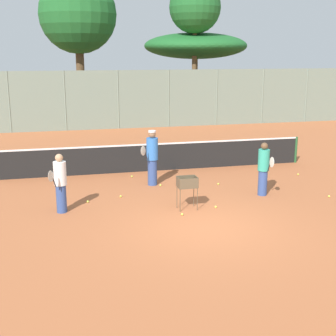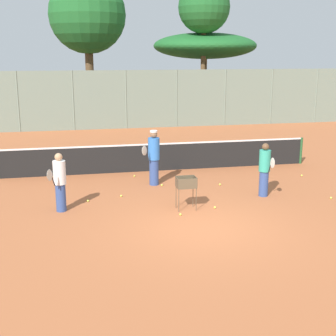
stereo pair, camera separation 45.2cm
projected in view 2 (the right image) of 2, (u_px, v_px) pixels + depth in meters
ground_plane at (202, 227)px, 12.14m from camera, size 80.00×80.00×0.00m
tennis_net at (159, 156)px, 17.81m from camera, size 11.86×0.10×1.07m
back_fence at (126, 100)px, 27.45m from camera, size 30.56×0.08×3.41m
tree_0 at (204, 8)px, 29.54m from camera, size 3.29×3.29×8.83m
tree_1 at (87, 15)px, 30.12m from camera, size 4.98×4.98×9.27m
tree_2 at (205, 46)px, 32.25m from camera, size 7.10×7.10×5.72m
player_white_outfit at (154, 157)px, 15.81m from camera, size 0.73×0.76×1.88m
player_red_cap at (265, 169)px, 14.58m from camera, size 0.35×0.91×1.70m
player_yellow_shirt at (60, 182)px, 13.18m from camera, size 0.53×0.83×1.70m
ball_cart at (186, 185)px, 13.38m from camera, size 0.56×0.41×0.96m
tennis_ball_0 at (134, 176)px, 17.03m from camera, size 0.07×0.07×0.07m
tennis_ball_1 at (215, 207)px, 13.60m from camera, size 0.07×0.07×0.07m
tennis_ball_2 at (302, 175)px, 17.11m from camera, size 0.07×0.07×0.07m
tennis_ball_3 at (220, 184)px, 15.96m from camera, size 0.07×0.07×0.07m
tennis_ball_4 at (121, 196)px, 14.69m from camera, size 0.07×0.07×0.07m
tennis_ball_5 at (180, 214)px, 13.01m from camera, size 0.07×0.07×0.07m
tennis_ball_6 at (331, 198)px, 14.48m from camera, size 0.07×0.07×0.07m
tennis_ball_7 at (162, 185)px, 15.87m from camera, size 0.07×0.07×0.07m
tennis_ball_8 at (88, 201)px, 14.21m from camera, size 0.07×0.07×0.07m
parked_car at (181, 108)px, 32.17m from camera, size 4.20×1.70×1.60m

